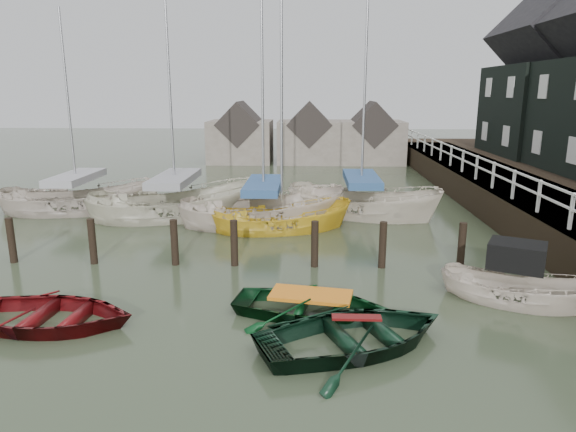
{
  "coord_description": "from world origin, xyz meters",
  "views": [
    {
      "loc": [
        1.01,
        -11.57,
        5.12
      ],
      "look_at": [
        0.38,
        3.6,
        1.4
      ],
      "focal_mm": 32.0,
      "sensor_mm": 36.0,
      "label": 1
    }
  ],
  "objects_px": {
    "sailboat_e": "(79,210)",
    "motorboat": "(515,298)",
    "rowboat_green": "(311,315)",
    "sailboat_b": "(264,222)",
    "sailboat_a": "(177,216)",
    "rowboat_red": "(48,326)",
    "sailboat_d": "(360,214)",
    "sailboat_c": "(282,229)",
    "rowboat_dkgreen": "(356,347)"
  },
  "relations": [
    {
      "from": "rowboat_red",
      "to": "sailboat_c",
      "type": "xyz_separation_m",
      "value": [
        4.8,
        8.35,
        0.02
      ]
    },
    {
      "from": "rowboat_green",
      "to": "motorboat",
      "type": "distance_m",
      "value": 5.15
    },
    {
      "from": "rowboat_dkgreen",
      "to": "sailboat_e",
      "type": "bearing_deg",
      "value": 19.67
    },
    {
      "from": "sailboat_c",
      "to": "sailboat_d",
      "type": "xyz_separation_m",
      "value": [
        3.19,
        2.46,
        0.04
      ]
    },
    {
      "from": "motorboat",
      "to": "sailboat_a",
      "type": "xyz_separation_m",
      "value": [
        -10.62,
        8.37,
        -0.06
      ]
    },
    {
      "from": "sailboat_a",
      "to": "sailboat_e",
      "type": "xyz_separation_m",
      "value": [
        -4.5,
        0.83,
        -0.0
      ]
    },
    {
      "from": "sailboat_d",
      "to": "sailboat_c",
      "type": "bearing_deg",
      "value": 151.57
    },
    {
      "from": "rowboat_green",
      "to": "sailboat_b",
      "type": "distance_m",
      "value": 8.64
    },
    {
      "from": "sailboat_e",
      "to": "motorboat",
      "type": "bearing_deg",
      "value": -133.12
    },
    {
      "from": "rowboat_dkgreen",
      "to": "sailboat_c",
      "type": "bearing_deg",
      "value": -11.18
    },
    {
      "from": "rowboat_dkgreen",
      "to": "sailboat_e",
      "type": "relative_size",
      "value": 0.43
    },
    {
      "from": "rowboat_dkgreen",
      "to": "sailboat_c",
      "type": "height_order",
      "value": "sailboat_c"
    },
    {
      "from": "rowboat_green",
      "to": "sailboat_c",
      "type": "xyz_separation_m",
      "value": [
        -1.08,
        7.53,
        0.02
      ]
    },
    {
      "from": "rowboat_green",
      "to": "sailboat_a",
      "type": "height_order",
      "value": "sailboat_a"
    },
    {
      "from": "rowboat_green",
      "to": "rowboat_red",
      "type": "bearing_deg",
      "value": 108.03
    },
    {
      "from": "rowboat_green",
      "to": "sailboat_c",
      "type": "distance_m",
      "value": 7.61
    },
    {
      "from": "sailboat_e",
      "to": "rowboat_green",
      "type": "bearing_deg",
      "value": -147.02
    },
    {
      "from": "sailboat_a",
      "to": "sailboat_e",
      "type": "bearing_deg",
      "value": 60.45
    },
    {
      "from": "rowboat_green",
      "to": "sailboat_a",
      "type": "distance_m",
      "value": 10.84
    },
    {
      "from": "rowboat_red",
      "to": "sailboat_a",
      "type": "bearing_deg",
      "value": 1.93
    },
    {
      "from": "rowboat_green",
      "to": "sailboat_c",
      "type": "relative_size",
      "value": 0.34
    },
    {
      "from": "sailboat_b",
      "to": "sailboat_d",
      "type": "xyz_separation_m",
      "value": [
        3.95,
        1.55,
        0.0
      ]
    },
    {
      "from": "rowboat_red",
      "to": "rowboat_dkgreen",
      "type": "relative_size",
      "value": 0.95
    },
    {
      "from": "sailboat_b",
      "to": "sailboat_a",
      "type": "bearing_deg",
      "value": 60.58
    },
    {
      "from": "sailboat_d",
      "to": "rowboat_green",
      "type": "bearing_deg",
      "value": -167.96
    },
    {
      "from": "rowboat_red",
      "to": "sailboat_b",
      "type": "xyz_separation_m",
      "value": [
        4.04,
        9.26,
        0.06
      ]
    },
    {
      "from": "rowboat_green",
      "to": "sailboat_b",
      "type": "bearing_deg",
      "value": 22.37
    },
    {
      "from": "motorboat",
      "to": "rowboat_dkgreen",
      "type": "bearing_deg",
      "value": 146.52
    },
    {
      "from": "sailboat_d",
      "to": "sailboat_b",
      "type": "bearing_deg",
      "value": 135.35
    },
    {
      "from": "sailboat_c",
      "to": "sailboat_e",
      "type": "relative_size",
      "value": 1.11
    },
    {
      "from": "sailboat_c",
      "to": "sailboat_a",
      "type": "bearing_deg",
      "value": 55.55
    },
    {
      "from": "sailboat_c",
      "to": "sailboat_e",
      "type": "bearing_deg",
      "value": 60.98
    },
    {
      "from": "rowboat_red",
      "to": "motorboat",
      "type": "xyz_separation_m",
      "value": [
        10.95,
        1.75,
        0.12
      ]
    },
    {
      "from": "rowboat_dkgreen",
      "to": "sailboat_b",
      "type": "relative_size",
      "value": 0.37
    },
    {
      "from": "sailboat_b",
      "to": "sailboat_e",
      "type": "relative_size",
      "value": 1.15
    },
    {
      "from": "motorboat",
      "to": "sailboat_d",
      "type": "xyz_separation_m",
      "value": [
        -2.95,
        9.06,
        -0.06
      ]
    },
    {
      "from": "rowboat_green",
      "to": "sailboat_e",
      "type": "height_order",
      "value": "sailboat_e"
    },
    {
      "from": "rowboat_red",
      "to": "sailboat_c",
      "type": "relative_size",
      "value": 0.37
    },
    {
      "from": "motorboat",
      "to": "sailboat_a",
      "type": "relative_size",
      "value": 0.34
    },
    {
      "from": "motorboat",
      "to": "rowboat_red",
      "type": "bearing_deg",
      "value": 125.1
    },
    {
      "from": "rowboat_red",
      "to": "sailboat_e",
      "type": "distance_m",
      "value": 11.72
    },
    {
      "from": "rowboat_red",
      "to": "sailboat_b",
      "type": "height_order",
      "value": "sailboat_b"
    },
    {
      "from": "motorboat",
      "to": "sailboat_c",
      "type": "xyz_separation_m",
      "value": [
        -6.15,
        6.6,
        -0.1
      ]
    },
    {
      "from": "motorboat",
      "to": "sailboat_a",
      "type": "distance_m",
      "value": 13.53
    },
    {
      "from": "sailboat_b",
      "to": "sailboat_d",
      "type": "relative_size",
      "value": 0.95
    },
    {
      "from": "rowboat_dkgreen",
      "to": "sailboat_a",
      "type": "height_order",
      "value": "sailboat_a"
    },
    {
      "from": "rowboat_green",
      "to": "motorboat",
      "type": "bearing_deg",
      "value": -69.53
    },
    {
      "from": "sailboat_b",
      "to": "sailboat_c",
      "type": "height_order",
      "value": "sailboat_b"
    },
    {
      "from": "rowboat_red",
      "to": "sailboat_c",
      "type": "height_order",
      "value": "sailboat_c"
    },
    {
      "from": "sailboat_c",
      "to": "rowboat_dkgreen",
      "type": "bearing_deg",
      "value": 179.59
    }
  ]
}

